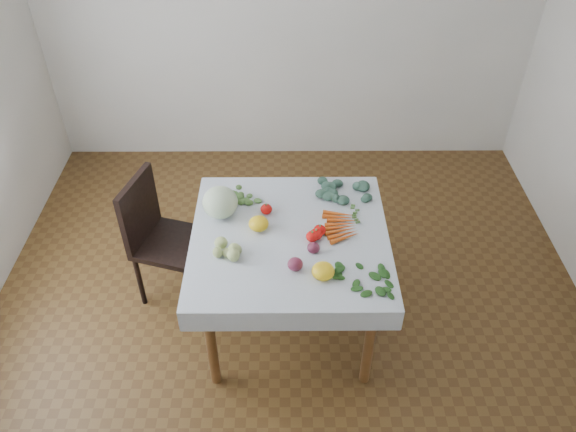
# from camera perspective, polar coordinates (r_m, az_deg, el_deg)

# --- Properties ---
(ground) EXTENTS (4.00, 4.00, 0.00)m
(ground) POSITION_cam_1_polar(r_m,az_deg,el_deg) (3.74, 0.16, -10.61)
(ground) COLOR brown
(back_wall) EXTENTS (4.00, 0.04, 2.70)m
(back_wall) POSITION_cam_1_polar(r_m,az_deg,el_deg) (4.63, -0.03, 20.66)
(back_wall) COLOR silver
(back_wall) RESTS_ON ground
(table) EXTENTS (1.00, 1.00, 0.75)m
(table) POSITION_cam_1_polar(r_m,az_deg,el_deg) (3.26, 0.18, -3.36)
(table) COLOR brown
(table) RESTS_ON ground
(tablecloth) EXTENTS (1.12, 1.12, 0.01)m
(tablecloth) POSITION_cam_1_polar(r_m,az_deg,el_deg) (3.19, 0.19, -2.07)
(tablecloth) COLOR white
(tablecloth) RESTS_ON table
(chair) EXTENTS (0.51, 0.51, 0.90)m
(chair) POSITION_cam_1_polar(r_m,az_deg,el_deg) (3.68, -13.13, -1.56)
(chair) COLOR black
(chair) RESTS_ON ground
(cabbage) EXTENTS (0.23, 0.23, 0.19)m
(cabbage) POSITION_cam_1_polar(r_m,az_deg,el_deg) (3.30, -6.91, 1.38)
(cabbage) COLOR silver
(cabbage) RESTS_ON tablecloth
(tomato_a) EXTENTS (0.08, 0.08, 0.06)m
(tomato_a) POSITION_cam_1_polar(r_m,az_deg,el_deg) (3.33, -2.22, 0.71)
(tomato_a) COLOR red
(tomato_a) RESTS_ON tablecloth
(tomato_b) EXTENTS (0.08, 0.08, 0.06)m
(tomato_b) POSITION_cam_1_polar(r_m,az_deg,el_deg) (3.15, 2.47, -2.09)
(tomato_b) COLOR red
(tomato_b) RESTS_ON tablecloth
(tomato_c) EXTENTS (0.08, 0.08, 0.06)m
(tomato_c) POSITION_cam_1_polar(r_m,az_deg,el_deg) (3.16, 2.85, -1.88)
(tomato_c) COLOR red
(tomato_c) RESTS_ON tablecloth
(tomato_d) EXTENTS (0.09, 0.09, 0.06)m
(tomato_d) POSITION_cam_1_polar(r_m,az_deg,el_deg) (3.19, 3.24, -1.45)
(tomato_d) COLOR red
(tomato_d) RESTS_ON tablecloth
(heirloom_back) EXTENTS (0.13, 0.13, 0.08)m
(heirloom_back) POSITION_cam_1_polar(r_m,az_deg,el_deg) (3.21, -3.00, -0.78)
(heirloom_back) COLOR yellow
(heirloom_back) RESTS_ON tablecloth
(heirloom_front) EXTENTS (0.13, 0.13, 0.08)m
(heirloom_front) POSITION_cam_1_polar(r_m,az_deg,el_deg) (2.94, 3.59, -5.61)
(heirloom_front) COLOR yellow
(heirloom_front) RESTS_ON tablecloth
(onion_a) EXTENTS (0.09, 0.09, 0.06)m
(onion_a) POSITION_cam_1_polar(r_m,az_deg,el_deg) (3.08, 2.61, -3.24)
(onion_a) COLOR #581930
(onion_a) RESTS_ON tablecloth
(onion_b) EXTENTS (0.11, 0.11, 0.07)m
(onion_b) POSITION_cam_1_polar(r_m,az_deg,el_deg) (2.98, 0.74, -4.92)
(onion_b) COLOR #581930
(onion_b) RESTS_ON tablecloth
(tomatillo_cluster) EXTENTS (0.17, 0.14, 0.05)m
(tomatillo_cluster) POSITION_cam_1_polar(r_m,az_deg,el_deg) (3.09, -5.67, -3.40)
(tomatillo_cluster) COLOR #AEC773
(tomatillo_cluster) RESTS_ON tablecloth
(carrot_bunch) EXTENTS (0.19, 0.29, 0.03)m
(carrot_bunch) POSITION_cam_1_polar(r_m,az_deg,el_deg) (3.25, 5.46, -0.97)
(carrot_bunch) COLOR orange
(carrot_bunch) RESTS_ON tablecloth
(kale_bunch) EXTENTS (0.30, 0.28, 0.04)m
(kale_bunch) POSITION_cam_1_polar(r_m,az_deg,el_deg) (3.50, 5.64, 2.64)
(kale_bunch) COLOR #315141
(kale_bunch) RESTS_ON tablecloth
(basil_bunch) EXTENTS (0.28, 0.24, 0.01)m
(basil_bunch) POSITION_cam_1_polar(r_m,az_deg,el_deg) (2.96, 7.56, -6.63)
(basil_bunch) COLOR #1D4F18
(basil_bunch) RESTS_ON tablecloth
(dill_bunch) EXTENTS (0.19, 0.18, 0.02)m
(dill_bunch) POSITION_cam_1_polar(r_m,az_deg,el_deg) (3.47, -4.61, 2.13)
(dill_bunch) COLOR #4D7234
(dill_bunch) RESTS_ON tablecloth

